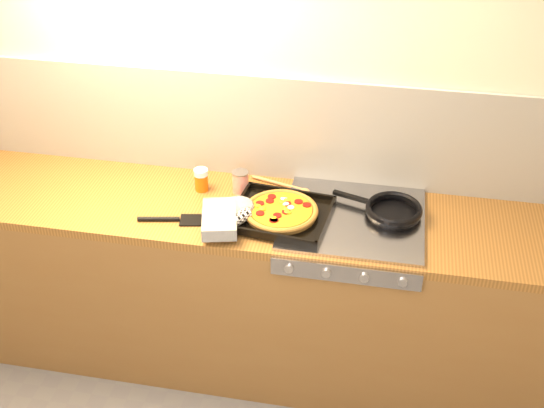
% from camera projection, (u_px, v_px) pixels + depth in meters
% --- Properties ---
extents(room_shell, '(3.20, 3.20, 3.20)m').
position_uv_depth(room_shell, '(263.00, 128.00, 3.08)').
color(room_shell, white).
rests_on(room_shell, ground).
extents(counter_run, '(3.20, 0.62, 0.90)m').
position_uv_depth(counter_run, '(252.00, 287.00, 3.23)').
color(counter_run, brown).
rests_on(counter_run, ground).
extents(stovetop, '(0.60, 0.56, 0.02)m').
position_uv_depth(stovetop, '(353.00, 219.00, 2.91)').
color(stovetop, '#9E9EA3').
rests_on(stovetop, counter_run).
extents(pizza_on_tray, '(0.56, 0.45, 0.07)m').
position_uv_depth(pizza_on_tray, '(264.00, 213.00, 2.88)').
color(pizza_on_tray, black).
rests_on(pizza_on_tray, stovetop).
extents(frying_pan, '(0.42, 0.30, 0.04)m').
position_uv_depth(frying_pan, '(392.00, 210.00, 2.91)').
color(frying_pan, black).
rests_on(frying_pan, stovetop).
extents(tomato_can, '(0.08, 0.08, 0.11)m').
position_uv_depth(tomato_can, '(240.00, 182.00, 3.07)').
color(tomato_can, '#A5120D').
rests_on(tomato_can, counter_run).
extents(juice_glass, '(0.07, 0.07, 0.11)m').
position_uv_depth(juice_glass, '(201.00, 180.00, 3.08)').
color(juice_glass, '#CF550C').
rests_on(juice_glass, counter_run).
extents(wooden_spoon, '(0.29, 0.11, 0.02)m').
position_uv_depth(wooden_spoon, '(287.00, 186.00, 3.12)').
color(wooden_spoon, '#AC7549').
rests_on(wooden_spoon, counter_run).
extents(black_spatula, '(0.29, 0.10, 0.02)m').
position_uv_depth(black_spatula, '(172.00, 219.00, 2.90)').
color(black_spatula, black).
rests_on(black_spatula, counter_run).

